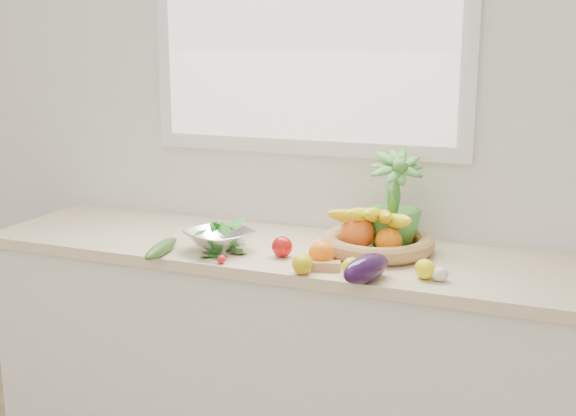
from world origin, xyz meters
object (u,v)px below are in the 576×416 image
at_px(eggplant, 366,268).
at_px(colander_with_spinach, 219,234).
at_px(potted_herb, 394,200).
at_px(fruit_basket, 377,237).
at_px(apple, 282,247).
at_px(cucumber, 161,248).

height_order(eggplant, colander_with_spinach, colander_with_spinach).
height_order(potted_herb, colander_with_spinach, potted_herb).
distance_m(potted_herb, fruit_basket, 0.14).
xyz_separation_m(apple, colander_with_spinach, (-0.24, -0.01, 0.02)).
distance_m(potted_herb, colander_with_spinach, 0.64).
bearing_deg(fruit_basket, cucumber, -155.16).
relative_size(fruit_basket, colander_with_spinach, 1.40).
distance_m(apple, cucumber, 0.43).
relative_size(eggplant, colander_with_spinach, 0.72).
bearing_deg(eggplant, colander_with_spinach, 166.66).
bearing_deg(cucumber, fruit_basket, 24.84).
relative_size(potted_herb, fruit_basket, 0.83).
height_order(apple, potted_herb, potted_herb).
relative_size(apple, potted_herb, 0.21).
distance_m(cucumber, potted_herb, 0.84).
bearing_deg(fruit_basket, eggplant, -80.07).
bearing_deg(apple, eggplant, -23.58).
bearing_deg(apple, potted_herb, 35.32).
distance_m(eggplant, colander_with_spinach, 0.60).
bearing_deg(eggplant, cucumber, 178.95).
height_order(eggplant, cucumber, eggplant).
relative_size(cucumber, colander_with_spinach, 0.83).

